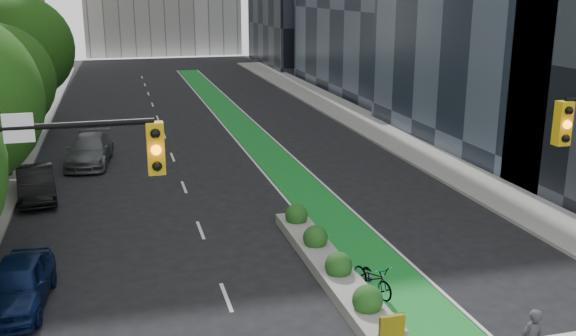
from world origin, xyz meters
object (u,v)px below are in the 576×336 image
bicycle (373,278)px  parked_car_left_far (90,150)px  median_planter (328,261)px  parked_car_left_near (18,284)px  parked_car_left_mid (36,184)px

bicycle → parked_car_left_far: parked_car_left_far is taller
median_planter → parked_car_left_far: (-8.20, 16.67, 0.41)m
median_planter → parked_car_left_far: parked_car_left_far is taller
bicycle → parked_car_left_far: 20.66m
median_planter → bicycle: bearing=-66.2°
parked_car_left_near → parked_car_left_mid: 10.85m
parked_car_left_near → parked_car_left_far: parked_car_left_far is taller
parked_car_left_near → parked_car_left_far: 16.74m
bicycle → parked_car_left_mid: (-11.24, 12.75, 0.24)m
median_planter → parked_car_left_near: 9.84m
parked_car_left_mid → parked_car_left_far: size_ratio=0.84×
bicycle → parked_car_left_near: parked_car_left_near is taller
parked_car_left_near → parked_car_left_mid: (-0.57, 10.83, 0.01)m
parked_car_left_far → median_planter: bearing=-57.3°
parked_car_left_near → parked_car_left_mid: size_ratio=0.96×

